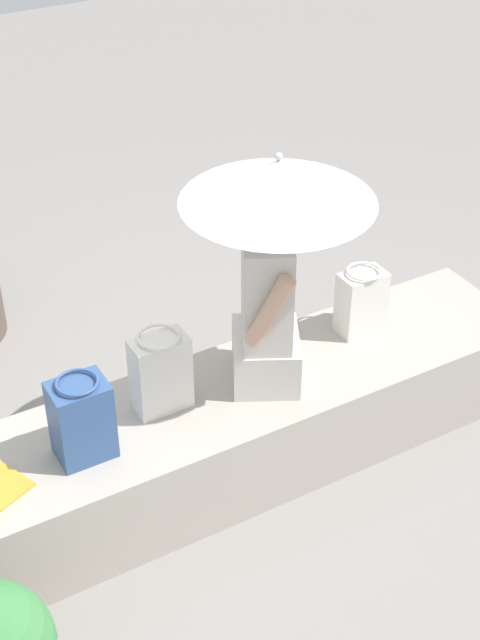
% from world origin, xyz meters
% --- Properties ---
extents(ground_plane, '(14.00, 14.00, 0.00)m').
position_xyz_m(ground_plane, '(0.00, 0.00, 0.00)').
color(ground_plane, gray).
extents(stone_bench, '(3.07, 0.62, 0.45)m').
position_xyz_m(stone_bench, '(0.00, 0.00, 0.23)').
color(stone_bench, '#A8A093').
rests_on(stone_bench, ground).
extents(person_seated, '(0.41, 0.51, 0.90)m').
position_xyz_m(person_seated, '(-0.26, -0.01, 0.84)').
color(person_seated, beige).
rests_on(person_seated, stone_bench).
extents(parasol, '(0.77, 0.77, 1.06)m').
position_xyz_m(parasol, '(-0.29, 0.01, 1.40)').
color(parasol, '#B7B7BC').
rests_on(parasol, stone_bench).
extents(handbag_black, '(0.23, 0.18, 0.37)m').
position_xyz_m(handbag_black, '(0.22, -0.05, 0.63)').
color(handbag_black, silver).
rests_on(handbag_black, stone_bench).
extents(tote_bag_canvas, '(0.22, 0.17, 0.36)m').
position_xyz_m(tote_bag_canvas, '(0.60, 0.05, 0.63)').
color(tote_bag_canvas, '#335184').
rests_on(tote_bag_canvas, stone_bench).
extents(shoulder_bag_spare, '(0.21, 0.16, 0.32)m').
position_xyz_m(shoulder_bag_spare, '(-0.82, -0.10, 0.61)').
color(shoulder_bag_spare, silver).
rests_on(shoulder_bag_spare, stone_bench).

